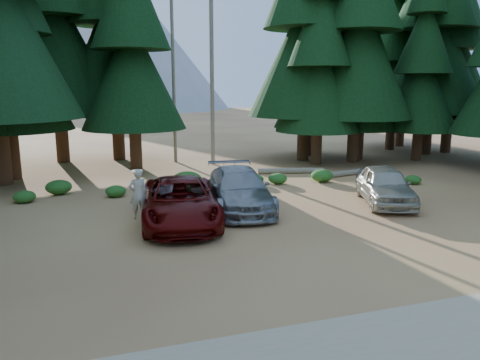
{
  "coord_description": "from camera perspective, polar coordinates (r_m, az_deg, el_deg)",
  "views": [
    {
      "loc": [
        -6.33,
        -12.62,
        4.77
      ],
      "look_at": [
        -1.02,
        3.64,
        1.25
      ],
      "focal_mm": 35.0,
      "sensor_mm": 36.0,
      "label": 1
    }
  ],
  "objects": [
    {
      "name": "log_left",
      "position": [
        20.6,
        -7.66,
        -1.49
      ],
      "size": [
        3.7,
        0.58,
        0.26
      ],
      "primitive_type": "cylinder",
      "rotation": [
        0.0,
        1.57,
        -0.09
      ],
      "color": "gray",
      "rests_on": "ground"
    },
    {
      "name": "shrub_right",
      "position": [
        22.61,
        1.77,
        0.09
      ],
      "size": [
        0.91,
        0.91,
        0.5
      ],
      "primitive_type": "ellipsoid",
      "color": "#20601D",
      "rests_on": "ground"
    },
    {
      "name": "snag_back",
      "position": [
        29.08,
        -8.11,
        11.97
      ],
      "size": [
        0.2,
        0.2,
        10.0
      ],
      "primitive_type": "cylinder",
      "color": "gray",
      "rests_on": "ground"
    },
    {
      "name": "log_right",
      "position": [
        25.99,
        14.25,
        1.02
      ],
      "size": [
        4.43,
        1.34,
        0.29
      ],
      "primitive_type": "cylinder",
      "rotation": [
        0.0,
        1.57,
        0.24
      ],
      "color": "gray",
      "rests_on": "ground"
    },
    {
      "name": "frisbee_player",
      "position": [
        16.02,
        -12.32,
        -1.64
      ],
      "size": [
        0.67,
        0.48,
        1.71
      ],
      "rotation": [
        0.0,
        0.0,
        3.27
      ],
      "color": "beige",
      "rests_on": "ground"
    },
    {
      "name": "snag_front",
      "position": [
        28.07,
        -3.46,
        14.12
      ],
      "size": [
        0.24,
        0.24,
        12.0
      ],
      "primitive_type": "cylinder",
      "color": "gray",
      "rests_on": "ground"
    },
    {
      "name": "shrub_edge_west",
      "position": [
        21.09,
        -24.8,
        -1.85
      ],
      "size": [
        0.89,
        0.89,
        0.49
      ],
      "primitive_type": "ellipsoid",
      "color": "#20601D",
      "rests_on": "ground"
    },
    {
      "name": "shrub_center_left",
      "position": [
        21.97,
        -6.46,
        0.04
      ],
      "size": [
        1.39,
        1.39,
        0.77
      ],
      "primitive_type": "ellipsoid",
      "color": "#20601D",
      "rests_on": "ground"
    },
    {
      "name": "shrub_far_right",
      "position": [
        23.58,
        9.98,
        0.53
      ],
      "size": [
        1.11,
        1.11,
        0.61
      ],
      "primitive_type": "ellipsoid",
      "color": "#20601D",
      "rests_on": "ground"
    },
    {
      "name": "log_mid",
      "position": [
        25.51,
        6.2,
        1.13
      ],
      "size": [
        3.57,
        1.19,
        0.3
      ],
      "primitive_type": "cylinder",
      "rotation": [
        0.0,
        1.57,
        -0.25
      ],
      "color": "gray",
      "rests_on": "ground"
    },
    {
      "name": "forest_belt_north",
      "position": [
        28.73,
        -5.11,
        2.03
      ],
      "size": [
        36.0,
        7.0,
        22.0
      ],
      "primitive_type": null,
      "color": "black",
      "rests_on": "ground"
    },
    {
      "name": "shrub_far_left",
      "position": [
        22.11,
        -21.24,
        -0.81
      ],
      "size": [
        1.13,
        1.13,
        0.62
      ],
      "primitive_type": "ellipsoid",
      "color": "#20601D",
      "rests_on": "ground"
    },
    {
      "name": "gravel_strip",
      "position": [
        10.01,
        25.61,
        -18.04
      ],
      "size": [
        26.0,
        3.5,
        0.01
      ],
      "primitive_type": "cube",
      "color": "#BCAD88",
      "rests_on": "ground"
    },
    {
      "name": "shrub_center_right",
      "position": [
        22.82,
        4.62,
        0.18
      ],
      "size": [
        0.93,
        0.93,
        0.51
      ],
      "primitive_type": "ellipsoid",
      "color": "#20601D",
      "rests_on": "ground"
    },
    {
      "name": "red_pickup",
      "position": [
        16.39,
        -7.27,
        -2.59
      ],
      "size": [
        3.32,
        5.86,
        1.54
      ],
      "primitive_type": "imported",
      "rotation": [
        0.0,
        0.0,
        -0.14
      ],
      "color": "#570807",
      "rests_on": "ground"
    },
    {
      "name": "ground",
      "position": [
        14.9,
        8.15,
        -7.17
      ],
      "size": [
        160.0,
        160.0,
        0.0
      ],
      "primitive_type": "plane",
      "color": "#9A6041",
      "rests_on": "ground"
    },
    {
      "name": "shrub_left",
      "position": [
        20.85,
        -14.92,
        -1.31
      ],
      "size": [
        0.88,
        0.88,
        0.48
      ],
      "primitive_type": "ellipsoid",
      "color": "#20601D",
      "rests_on": "ground"
    },
    {
      "name": "mountain_peak",
      "position": [
        101.24,
        -16.55,
        15.67
      ],
      "size": [
        48.0,
        50.0,
        28.0
      ],
      "color": "gray",
      "rests_on": "ground"
    },
    {
      "name": "silver_minivan_center",
      "position": [
        18.1,
        -0.13,
        -1.13
      ],
      "size": [
        2.89,
        5.58,
        1.55
      ],
      "primitive_type": "imported",
      "rotation": [
        0.0,
        0.0,
        -0.14
      ],
      "color": "#95979C",
      "rests_on": "ground"
    },
    {
      "name": "shrub_edge_east",
      "position": [
        24.2,
        20.35,
        0.04
      ],
      "size": [
        0.78,
        0.78,
        0.43
      ],
      "primitive_type": "ellipsoid",
      "color": "#20601D",
      "rests_on": "ground"
    },
    {
      "name": "silver_minivan_right",
      "position": [
        19.8,
        17.27,
        -0.61
      ],
      "size": [
        3.23,
        4.76,
        1.51
      ],
      "primitive_type": "imported",
      "rotation": [
        0.0,
        0.0,
        -0.36
      ],
      "color": "#B1AE9E",
      "rests_on": "ground"
    }
  ]
}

